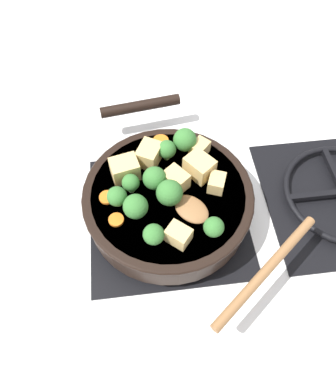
# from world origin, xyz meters

# --- Properties ---
(ground_plane) EXTENTS (2.40, 2.40, 0.00)m
(ground_plane) POSITION_xyz_m (0.00, 0.00, 0.00)
(ground_plane) COLOR white
(front_burner_grate) EXTENTS (0.31, 0.31, 0.03)m
(front_burner_grate) POSITION_xyz_m (0.00, 0.00, 0.01)
(front_burner_grate) COLOR black
(front_burner_grate) RESTS_ON ground_plane
(skillet_pan) EXTENTS (0.42, 0.32, 0.06)m
(skillet_pan) POSITION_xyz_m (-0.00, -0.00, 0.06)
(skillet_pan) COLOR black
(skillet_pan) RESTS_ON front_burner_grate
(wooden_spoon) EXTENTS (0.25, 0.24, 0.02)m
(wooden_spoon) POSITION_xyz_m (0.12, 0.09, 0.09)
(wooden_spoon) COLOR olive
(wooden_spoon) RESTS_ON skillet_pan
(tofu_cube_center_large) EXTENTS (0.05, 0.06, 0.04)m
(tofu_cube_center_large) POSITION_xyz_m (-0.05, -0.07, 0.11)
(tofu_cube_center_large) COLOR #DBB770
(tofu_cube_center_large) RESTS_ON skillet_pan
(tofu_cube_near_handle) EXTENTS (0.06, 0.06, 0.04)m
(tofu_cube_near_handle) POSITION_xyz_m (-0.04, 0.06, 0.11)
(tofu_cube_near_handle) COLOR #DBB770
(tofu_cube_near_handle) RESTS_ON skillet_pan
(tofu_cube_east_chunk) EXTENTS (0.06, 0.06, 0.04)m
(tofu_cube_east_chunk) POSITION_xyz_m (-0.08, -0.03, 0.11)
(tofu_cube_east_chunk) COLOR #DBB770
(tofu_cube_east_chunk) RESTS_ON skillet_pan
(tofu_cube_west_chunk) EXTENTS (0.06, 0.05, 0.03)m
(tofu_cube_west_chunk) POSITION_xyz_m (-0.01, 0.02, 0.10)
(tofu_cube_west_chunk) COLOR #DBB770
(tofu_cube_west_chunk) RESTS_ON skillet_pan
(tofu_cube_back_piece) EXTENTS (0.05, 0.05, 0.03)m
(tofu_cube_back_piece) POSITION_xyz_m (0.10, 0.01, 0.10)
(tofu_cube_back_piece) COLOR #DBB770
(tofu_cube_back_piece) RESTS_ON skillet_pan
(tofu_cube_front_piece) EXTENTS (0.04, 0.04, 0.03)m
(tofu_cube_front_piece) POSITION_xyz_m (0.00, 0.09, 0.10)
(tofu_cube_front_piece) COLOR #DBB770
(tofu_cube_front_piece) RESTS_ON skillet_pan
(tofu_cube_mid_small) EXTENTS (0.04, 0.04, 0.03)m
(tofu_cube_mid_small) POSITION_xyz_m (-0.08, 0.07, 0.10)
(tofu_cube_mid_small) COLOR #DBB770
(tofu_cube_mid_small) RESTS_ON skillet_pan
(broccoli_floret_near_spoon) EXTENTS (0.03, 0.03, 0.04)m
(broccoli_floret_near_spoon) POSITION_xyz_m (-0.01, -0.07, 0.11)
(broccoli_floret_near_spoon) COLOR #709956
(broccoli_floret_near_spoon) RESTS_ON skillet_pan
(broccoli_floret_center_top) EXTENTS (0.03, 0.03, 0.04)m
(broccoli_floret_center_top) POSITION_xyz_m (0.09, 0.06, 0.11)
(broccoli_floret_center_top) COLOR #709956
(broccoli_floret_center_top) RESTS_ON skillet_pan
(broccoli_floret_east_rim) EXTENTS (0.04, 0.04, 0.05)m
(broccoli_floret_east_rim) POSITION_xyz_m (-0.01, -0.02, 0.11)
(broccoli_floret_east_rim) COLOR #709956
(broccoli_floret_east_rim) RESTS_ON skillet_pan
(broccoli_floret_west_rim) EXTENTS (0.04, 0.04, 0.05)m
(broccoli_floret_west_rim) POSITION_xyz_m (0.04, -0.06, 0.12)
(broccoli_floret_west_rim) COLOR #709956
(broccoli_floret_west_rim) RESTS_ON skillet_pan
(broccoli_floret_north_edge) EXTENTS (0.04, 0.04, 0.04)m
(broccoli_floret_north_edge) POSITION_xyz_m (-0.08, 0.01, 0.11)
(broccoli_floret_north_edge) COLOR #709956
(broccoli_floret_north_edge) RESTS_ON skillet_pan
(broccoli_floret_south_cluster) EXTENTS (0.04, 0.04, 0.04)m
(broccoli_floret_south_cluster) POSITION_xyz_m (0.02, -0.09, 0.11)
(broccoli_floret_south_cluster) COLOR #709956
(broccoli_floret_south_cluster) RESTS_ON skillet_pan
(broccoli_floret_mid_floret) EXTENTS (0.05, 0.05, 0.05)m
(broccoli_floret_mid_floret) POSITION_xyz_m (0.02, -0.00, 0.12)
(broccoli_floret_mid_floret) COLOR #709956
(broccoli_floret_mid_floret) RESTS_ON skillet_pan
(broccoli_floret_small_inner) EXTENTS (0.04, 0.04, 0.04)m
(broccoli_floret_small_inner) POSITION_xyz_m (0.10, -0.04, 0.11)
(broccoli_floret_small_inner) COLOR #709956
(broccoli_floret_small_inner) RESTS_ON skillet_pan
(broccoli_floret_tall_stem) EXTENTS (0.05, 0.05, 0.05)m
(broccoli_floret_tall_stem) POSITION_xyz_m (-0.10, 0.04, 0.12)
(broccoli_floret_tall_stem) COLOR #709956
(broccoli_floret_tall_stem) RESTS_ON skillet_pan
(carrot_slice_orange_thin) EXTENTS (0.03, 0.03, 0.01)m
(carrot_slice_orange_thin) POSITION_xyz_m (0.05, -0.10, 0.09)
(carrot_slice_orange_thin) COLOR orange
(carrot_slice_orange_thin) RESTS_ON skillet_pan
(carrot_slice_near_center) EXTENTS (0.03, 0.03, 0.01)m
(carrot_slice_near_center) POSITION_xyz_m (-0.12, -0.00, 0.09)
(carrot_slice_near_center) COLOR orange
(carrot_slice_near_center) RESTS_ON skillet_pan
(carrot_slice_edge_slice) EXTENTS (0.03, 0.03, 0.01)m
(carrot_slice_edge_slice) POSITION_xyz_m (0.00, -0.11, 0.09)
(carrot_slice_edge_slice) COLOR orange
(carrot_slice_edge_slice) RESTS_ON skillet_pan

